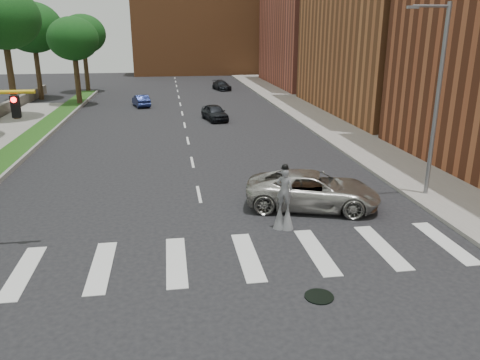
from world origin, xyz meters
TOP-DOWN VIEW (x-y plane):
  - ground_plane at (0.00, 0.00)m, footprint 160.00×160.00m
  - grass_median at (-11.50, 20.00)m, footprint 2.00×60.00m
  - median_curb at (-10.45, 20.00)m, footprint 0.20×60.00m
  - sidewalk_right at (12.50, 25.00)m, footprint 5.00×90.00m
  - manhole at (3.00, -2.00)m, footprint 0.90×0.90m
  - building_far at (22.00, 54.00)m, footprint 16.00×22.00m
  - building_backdrop at (6.00, 78.00)m, footprint 26.00×14.00m
  - streetlight at (10.90, 6.00)m, footprint 2.05×0.20m
  - stilt_performer at (3.16, 3.26)m, footprint 0.82×0.64m
  - suv_crossing at (5.05, 5.41)m, footprint 6.58×4.38m
  - car_near at (2.80, 27.90)m, footprint 2.46×4.38m
  - car_mid at (-4.17, 37.08)m, footprint 2.21×4.01m
  - car_far at (6.00, 50.17)m, footprint 2.57×4.48m
  - tree_4 at (-14.93, 30.55)m, footprint 6.24×6.24m
  - tree_5 at (-16.08, 44.36)m, footprint 6.60×6.60m
  - tree_6 at (-10.81, 38.86)m, footprint 5.26×5.26m
  - tree_7 at (-11.67, 50.58)m, footprint 5.77×5.77m

SIDE VIEW (x-z plane):
  - ground_plane at x=0.00m, z-range 0.00..0.00m
  - manhole at x=3.00m, z-range 0.00..0.04m
  - sidewalk_right at x=12.50m, z-range 0.00..0.18m
  - grass_median at x=-11.50m, z-range 0.00..0.25m
  - median_curb at x=-10.45m, z-range 0.00..0.28m
  - car_far at x=6.00m, z-range 0.00..1.22m
  - car_mid at x=-4.17m, z-range 0.00..1.25m
  - car_near at x=2.80m, z-range 0.00..1.41m
  - suv_crossing at x=5.05m, z-range 0.00..1.68m
  - stilt_performer at x=3.16m, z-range -0.30..2.48m
  - streetlight at x=10.90m, z-range 0.40..9.40m
  - tree_6 at x=-10.81m, z-range 2.30..11.50m
  - tree_7 at x=-11.67m, z-range 2.39..12.18m
  - tree_5 at x=-16.08m, z-range 2.61..13.51m
  - tree_4 at x=-14.93m, z-range 3.02..14.49m
  - building_backdrop at x=6.00m, z-range 0.00..18.00m
  - building_far at x=22.00m, z-range 0.00..20.00m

